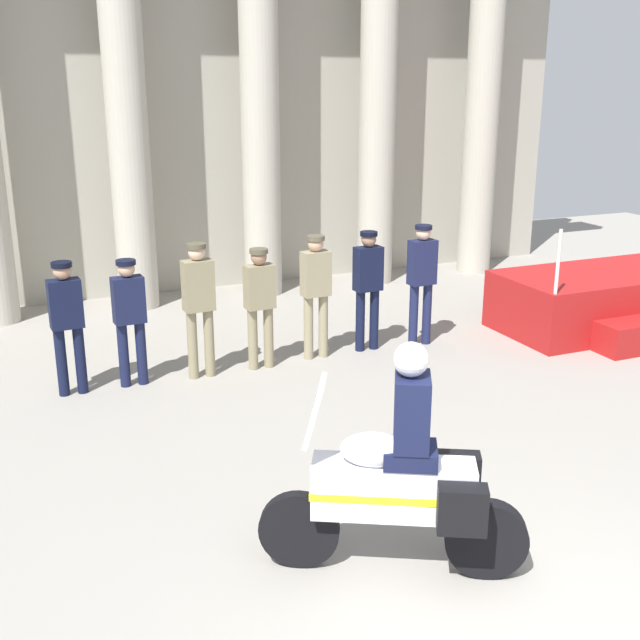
{
  "coord_description": "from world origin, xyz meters",
  "views": [
    {
      "loc": [
        -3.01,
        -3.34,
        3.71
      ],
      "look_at": [
        -0.02,
        3.72,
        1.34
      ],
      "focal_mm": 43.88,
      "sensor_mm": 36.0,
      "label": 1
    }
  ],
  "objects": [
    {
      "name": "officer_in_row_3",
      "position": [
        0.09,
        6.02,
        0.96
      ],
      "size": [
        0.39,
        0.24,
        1.63
      ],
      "rotation": [
        0.0,
        0.0,
        3.21
      ],
      "color": "#847A5B",
      "rests_on": "ground_plane"
    },
    {
      "name": "officer_in_row_6",
      "position": [
        2.53,
        6.04,
        1.04
      ],
      "size": [
        0.39,
        0.24,
        1.76
      ],
      "rotation": [
        0.0,
        0.0,
        3.21
      ],
      "color": "#191E42",
      "rests_on": "ground_plane"
    },
    {
      "name": "officer_in_row_0",
      "position": [
        -2.32,
        6.06,
        0.98
      ],
      "size": [
        0.39,
        0.24,
        1.66
      ],
      "rotation": [
        0.0,
        0.0,
        3.21
      ],
      "color": "black",
      "rests_on": "ground_plane"
    },
    {
      "name": "officer_in_row_4",
      "position": [
        0.93,
        6.1,
        1.02
      ],
      "size": [
        0.39,
        0.24,
        1.72
      ],
      "rotation": [
        0.0,
        0.0,
        3.21
      ],
      "color": "gray",
      "rests_on": "ground_plane"
    },
    {
      "name": "officer_in_row_5",
      "position": [
        1.73,
        6.13,
        1.01
      ],
      "size": [
        0.39,
        0.24,
        1.71
      ],
      "rotation": [
        0.0,
        0.0,
        3.21
      ],
      "color": "black",
      "rests_on": "ground_plane"
    },
    {
      "name": "officer_in_row_2",
      "position": [
        -0.72,
        6.0,
        1.04
      ],
      "size": [
        0.39,
        0.24,
        1.76
      ],
      "rotation": [
        0.0,
        0.0,
        3.21
      ],
      "color": "#847A5B",
      "rests_on": "ground_plane"
    },
    {
      "name": "motorcycle_with_rider",
      "position": [
        -0.37,
        1.3,
        0.79
      ],
      "size": [
        1.9,
        1.17,
        1.9
      ],
      "rotation": [
        0.0,
        0.0,
        2.65
      ],
      "color": "black",
      "rests_on": "ground_plane"
    },
    {
      "name": "reviewing_stand",
      "position": [
        5.53,
        5.59,
        0.42
      ],
      "size": [
        3.21,
        2.14,
        1.78
      ],
      "color": "#A51919",
      "rests_on": "ground_plane"
    },
    {
      "name": "officer_in_row_1",
      "position": [
        -1.58,
        6.06,
        0.95
      ],
      "size": [
        0.39,
        0.24,
        1.62
      ],
      "rotation": [
        0.0,
        0.0,
        3.21
      ],
      "color": "#141938",
      "rests_on": "ground_plane"
    },
    {
      "name": "colonnade_backdrop",
      "position": [
        -0.85,
        10.18,
        3.98
      ],
      "size": [
        17.41,
        1.51,
        7.35
      ],
      "color": "#A49F91",
      "rests_on": "ground_plane"
    }
  ]
}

